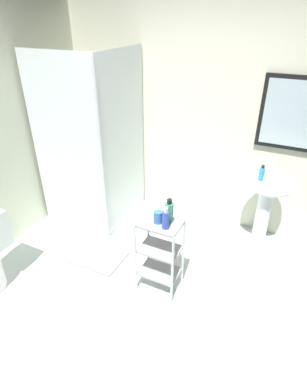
{
  "coord_description": "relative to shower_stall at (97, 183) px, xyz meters",
  "views": [
    {
      "loc": [
        0.9,
        -1.51,
        2.3
      ],
      "look_at": [
        -0.08,
        0.5,
        1.0
      ],
      "focal_mm": 29.26,
      "sensor_mm": 36.0,
      "label": 1
    }
  ],
  "objects": [
    {
      "name": "pedestal_sink",
      "position": [
        1.94,
        0.29,
        0.12
      ],
      "size": [
        0.46,
        0.37,
        0.81
      ],
      "color": "white",
      "rests_on": "ground_plane"
    },
    {
      "name": "bath_mat",
      "position": [
        0.42,
        -0.7,
        -0.45
      ],
      "size": [
        0.6,
        0.4,
        0.02
      ],
      "primitive_type": "cube",
      "color": "gray",
      "rests_on": "ground_plane"
    },
    {
      "name": "shower_stall",
      "position": [
        0.0,
        0.0,
        0.0
      ],
      "size": [
        0.92,
        0.92,
        2.0
      ],
      "color": "white",
      "rests_on": "ground_plane"
    },
    {
      "name": "rinse_cup",
      "position": [
        1.19,
        -0.77,
        0.33
      ],
      "size": [
        0.07,
        0.07,
        0.11
      ],
      "primitive_type": "cylinder",
      "color": "#3870B2",
      "rests_on": "storage_cart"
    },
    {
      "name": "storage_cart",
      "position": [
        1.21,
        -0.77,
        -0.03
      ],
      "size": [
        0.38,
        0.28,
        0.74
      ],
      "color": "silver",
      "rests_on": "ground_plane"
    },
    {
      "name": "shampoo_bottle_blue",
      "position": [
        1.28,
        -0.81,
        0.36
      ],
      "size": [
        0.06,
        0.06,
        0.2
      ],
      "color": "#344DB1",
      "rests_on": "storage_cart"
    },
    {
      "name": "body_wash_bottle_green",
      "position": [
        1.26,
        -0.71,
        0.37
      ],
      "size": [
        0.07,
        0.07,
        0.22
      ],
      "color": "#378D62",
      "rests_on": "storage_cart"
    },
    {
      "name": "wall_back",
      "position": [
        1.22,
        0.62,
        0.79
      ],
      "size": [
        4.2,
        0.14,
        2.5
      ],
      "color": "beige",
      "rests_on": "ground_plane"
    },
    {
      "name": "hand_soap_bottle",
      "position": [
        1.85,
        0.27,
        0.42
      ],
      "size": [
        0.05,
        0.05,
        0.16
      ],
      "color": "#389ED1",
      "rests_on": "pedestal_sink"
    },
    {
      "name": "ground_plane",
      "position": [
        1.21,
        -1.23,
        -0.47
      ],
      "size": [
        4.2,
        4.2,
        0.02
      ],
      "primitive_type": "cube",
      "color": "silver"
    },
    {
      "name": "sink_faucet",
      "position": [
        1.94,
        0.41,
        0.4
      ],
      "size": [
        0.03,
        0.03,
        0.1
      ],
      "primitive_type": "cylinder",
      "color": "silver",
      "rests_on": "pedestal_sink"
    }
  ]
}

